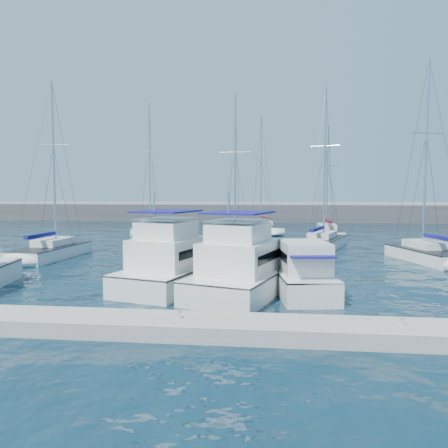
# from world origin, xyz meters

# --- Properties ---
(ground) EXTENTS (220.00, 220.00, 0.00)m
(ground) POSITION_xyz_m (0.00, 0.00, 0.00)
(ground) COLOR black
(ground) RESTS_ON ground
(breakwater) EXTENTS (160.00, 6.00, 4.45)m
(breakwater) POSITION_xyz_m (0.00, 52.00, 1.05)
(breakwater) COLOR #424244
(breakwater) RESTS_ON ground
(dock) EXTENTS (40.00, 2.20, 0.60)m
(dock) POSITION_xyz_m (0.00, -11.00, 0.30)
(dock) COLOR gray
(dock) RESTS_ON ground
(dock_cleat_centre) EXTENTS (0.16, 0.16, 0.25)m
(dock_cleat_centre) POSITION_xyz_m (0.00, -11.00, 0.72)
(dock_cleat_centre) COLOR silver
(dock_cleat_centre) RESTS_ON dock
(dock_cleat_near_stbd) EXTENTS (0.16, 0.16, 0.25)m
(dock_cleat_near_stbd) POSITION_xyz_m (8.00, -11.00, 0.72)
(dock_cleat_near_stbd) COLOR silver
(dock_cleat_near_stbd) RESTS_ON dock
(motor_yacht_port_inner) EXTENTS (5.94, 9.65, 4.69)m
(motor_yacht_port_inner) POSITION_xyz_m (-2.00, -2.91, 1.13)
(motor_yacht_port_inner) COLOR silver
(motor_yacht_port_inner) RESTS_ON ground
(motor_yacht_stbd_inner) EXTENTS (6.37, 9.97, 4.69)m
(motor_yacht_stbd_inner) POSITION_xyz_m (1.99, -3.96, 1.13)
(motor_yacht_stbd_inner) COLOR silver
(motor_yacht_stbd_inner) RESTS_ON ground
(motor_yacht_stbd_outer) EXTENTS (3.52, 6.74, 3.20)m
(motor_yacht_stbd_outer) POSITION_xyz_m (4.97, -4.08, 0.94)
(motor_yacht_stbd_outer) COLOR silver
(motor_yacht_stbd_outer) RESTS_ON ground
(sailboat_mid_a) EXTENTS (3.56, 8.33, 14.48)m
(sailboat_mid_a) POSITION_xyz_m (-14.25, 6.32, 0.52)
(sailboat_mid_a) COLOR silver
(sailboat_mid_a) RESTS_ON ground
(sailboat_mid_c) EXTENTS (3.26, 6.54, 13.77)m
(sailboat_mid_c) POSITION_xyz_m (0.20, 9.73, 0.53)
(sailboat_mid_c) COLOR silver
(sailboat_mid_c) RESTS_ON ground
(sailboat_mid_d) EXTENTS (6.03, 9.53, 15.38)m
(sailboat_mid_d) POSITION_xyz_m (7.98, 14.70, 0.52)
(sailboat_mid_d) COLOR silver
(sailboat_mid_d) RESTS_ON ground
(sailboat_mid_e) EXTENTS (4.94, 7.99, 15.66)m
(sailboat_mid_e) POSITION_xyz_m (15.23, 7.82, 0.54)
(sailboat_mid_e) COLOR silver
(sailboat_mid_e) RESTS_ON ground
(sailboat_back_a) EXTENTS (4.04, 9.25, 16.99)m
(sailboat_back_a) POSITION_xyz_m (-12.40, 28.06, 0.54)
(sailboat_back_a) COLOR silver
(sailboat_back_a) RESTS_ON ground
(sailboat_back_b) EXTENTS (5.62, 9.88, 15.61)m
(sailboat_back_b) POSITION_xyz_m (2.10, 30.54, 0.52)
(sailboat_back_b) COLOR silver
(sailboat_back_b) RESTS_ON ground
(sailboat_back_c) EXTENTS (3.09, 7.92, 13.40)m
(sailboat_back_c) POSITION_xyz_m (9.77, 25.10, 0.51)
(sailboat_back_c) COLOR silver
(sailboat_back_c) RESTS_ON ground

